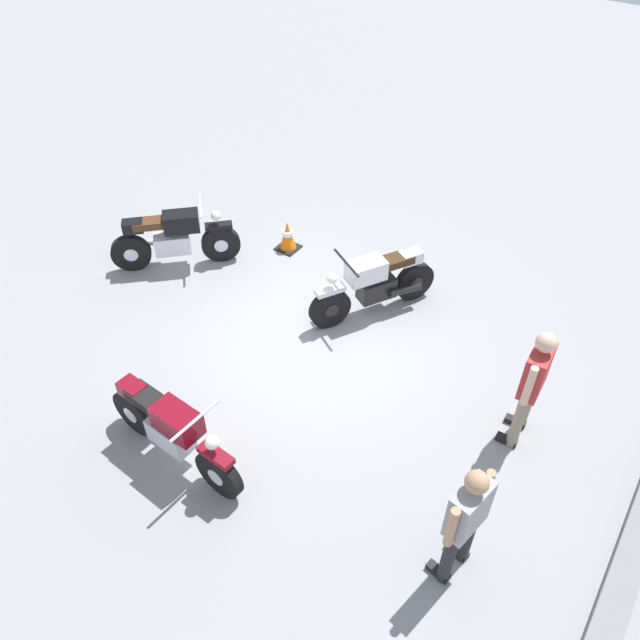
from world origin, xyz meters
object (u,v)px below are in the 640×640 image
at_px(person_in_red_shirt, 533,381).
at_px(traffic_cone, 288,236).
at_px(person_in_gray_shirt, 466,519).
at_px(motorcycle_silver_cruiser, 375,284).
at_px(motorcycle_black_cruiser, 174,238).
at_px(motorcycle_maroon_cruiser, 172,430).

height_order(person_in_red_shirt, traffic_cone, person_in_red_shirt).
bearing_deg(person_in_gray_shirt, motorcycle_silver_cruiser, -37.06).
bearing_deg(motorcycle_silver_cruiser, motorcycle_black_cruiser, -46.74).
bearing_deg(motorcycle_black_cruiser, traffic_cone, 3.58).
relative_size(motorcycle_silver_cruiser, person_in_red_shirt, 1.10).
bearing_deg(motorcycle_maroon_cruiser, traffic_cone, 112.57).
xyz_separation_m(motorcycle_silver_cruiser, person_in_gray_shirt, (3.00, 2.79, 0.42)).
relative_size(motorcycle_maroon_cruiser, person_in_gray_shirt, 1.26).
bearing_deg(person_in_red_shirt, person_in_gray_shirt, 89.77).
xyz_separation_m(motorcycle_maroon_cruiser, traffic_cone, (-4.21, -1.53, -0.26)).
distance_m(motorcycle_maroon_cruiser, motorcycle_silver_cruiser, 3.68).
bearing_deg(motorcycle_maroon_cruiser, motorcycle_black_cruiser, 137.21).
bearing_deg(person_in_gray_shirt, traffic_cone, -26.33).
distance_m(person_in_gray_shirt, person_in_red_shirt, 2.01).
xyz_separation_m(motorcycle_black_cruiser, person_in_red_shirt, (0.15, 5.96, 0.46)).
xyz_separation_m(motorcycle_silver_cruiser, traffic_cone, (-0.56, -2.05, -0.26)).
distance_m(motorcycle_maroon_cruiser, traffic_cone, 4.48).
relative_size(motorcycle_maroon_cruiser, motorcycle_black_cruiser, 1.34).
relative_size(motorcycle_maroon_cruiser, traffic_cone, 3.95).
bearing_deg(person_in_gray_shirt, person_in_red_shirt, -76.79).
xyz_separation_m(motorcycle_maroon_cruiser, person_in_red_shirt, (-2.65, 3.20, 0.46)).
bearing_deg(motorcycle_maroon_cruiser, person_in_gray_shirt, 13.62).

